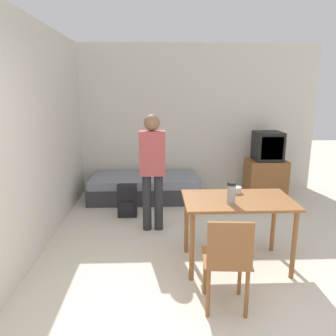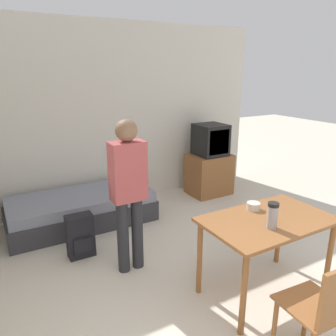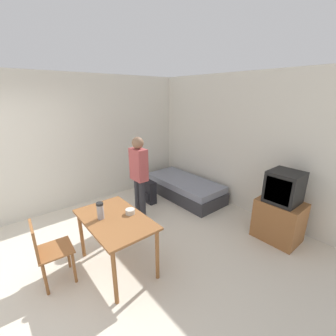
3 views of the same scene
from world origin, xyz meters
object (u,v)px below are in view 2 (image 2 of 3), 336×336
at_px(person_standing, 128,187).
at_px(mate_bowl, 253,206).
at_px(tv, 210,163).
at_px(backpack, 80,236).
at_px(dining_table, 267,229).
at_px(thermos_flask, 273,214).
at_px(wooden_chair, 323,308).
at_px(daybed, 82,209).

bearing_deg(person_standing, mate_bowl, -38.54).
relative_size(tv, backpack, 2.36).
xyz_separation_m(dining_table, thermos_flask, (-0.11, -0.14, 0.23)).
xyz_separation_m(wooden_chair, thermos_flask, (0.17, 0.65, 0.38)).
distance_m(daybed, person_standing, 1.50).
height_order(dining_table, thermos_flask, thermos_flask).
height_order(daybed, person_standing, person_standing).
bearing_deg(person_standing, dining_table, -46.58).
bearing_deg(mate_bowl, tv, 63.14).
distance_m(tv, wooden_chair, 3.42).
height_order(wooden_chair, mate_bowl, wooden_chair).
bearing_deg(person_standing, thermos_flask, -53.83).
bearing_deg(backpack, person_standing, -51.68).
relative_size(wooden_chair, thermos_flask, 3.91).
height_order(thermos_flask, mate_bowl, thermos_flask).
height_order(tv, backpack, tv).
distance_m(daybed, tv, 2.20).
height_order(wooden_chair, backpack, wooden_chair).
xyz_separation_m(person_standing, mate_bowl, (0.95, -0.75, -0.12)).
distance_m(wooden_chair, thermos_flask, 0.77).
height_order(person_standing, backpack, person_standing).
distance_m(daybed, thermos_flask, 2.70).
relative_size(thermos_flask, backpack, 0.45).
bearing_deg(wooden_chair, person_standing, 110.13).
bearing_deg(tv, mate_bowl, -116.86).
bearing_deg(wooden_chair, thermos_flask, 75.73).
bearing_deg(daybed, tv, 1.49).
height_order(thermos_flask, backpack, thermos_flask).
relative_size(dining_table, wooden_chair, 1.31).
bearing_deg(mate_bowl, person_standing, 141.46).
bearing_deg(backpack, daybed, 73.80).
distance_m(daybed, backpack, 0.85).
xyz_separation_m(tv, mate_bowl, (-1.08, -2.12, 0.27)).
height_order(daybed, wooden_chair, wooden_chair).
relative_size(daybed, thermos_flask, 8.51).
relative_size(tv, mate_bowl, 9.39).
distance_m(dining_table, thermos_flask, 0.29).
xyz_separation_m(mate_bowl, backpack, (-1.34, 1.25, -0.55)).
xyz_separation_m(tv, wooden_chair, (-1.38, -3.13, -0.02)).
distance_m(tv, backpack, 2.58).
relative_size(wooden_chair, mate_bowl, 7.02).
relative_size(mate_bowl, backpack, 0.25).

